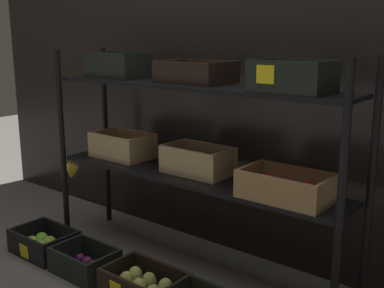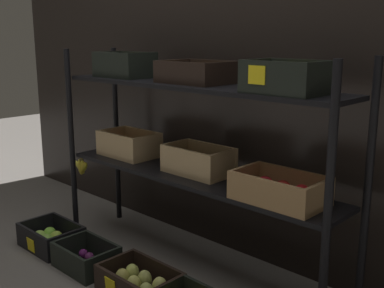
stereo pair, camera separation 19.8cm
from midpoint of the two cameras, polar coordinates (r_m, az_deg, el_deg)
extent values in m
plane|color=#605B56|center=(2.51, -2.33, -14.45)|extent=(10.00, 10.00, 0.00)
cube|color=black|center=(2.52, 2.93, 11.08)|extent=(4.02, 0.12, 2.15)
cylinder|color=black|center=(2.81, -17.21, -0.32)|extent=(0.03, 0.03, 1.08)
cylinder|color=black|center=(1.77, 14.28, -7.84)|extent=(0.03, 0.03, 1.08)
cylinder|color=black|center=(2.99, -12.15, 0.77)|extent=(0.03, 0.03, 1.08)
cylinder|color=black|center=(2.05, 18.04, -5.18)|extent=(0.03, 0.03, 1.08)
cube|color=black|center=(2.33, -2.43, -4.01)|extent=(1.58, 0.29, 0.02)
cube|color=black|center=(2.25, -2.54, 6.97)|extent=(1.58, 0.29, 0.02)
cube|color=tan|center=(2.72, -10.36, -1.43)|extent=(0.33, 0.22, 0.01)
cube|color=tan|center=(2.64, -12.05, -0.39)|extent=(0.33, 0.02, 0.13)
cube|color=tan|center=(2.76, -8.85, 0.35)|extent=(0.33, 0.02, 0.13)
cube|color=tan|center=(2.82, -12.54, 0.44)|extent=(0.02, 0.18, 0.13)
cube|color=tan|center=(2.58, -8.10, -0.50)|extent=(0.02, 0.18, 0.13)
sphere|color=orange|center=(2.75, -11.89, -0.56)|extent=(0.06, 0.06, 0.06)
sphere|color=orange|center=(2.69, -10.88, -0.80)|extent=(0.06, 0.06, 0.06)
sphere|color=orange|center=(2.63, -9.80, -1.08)|extent=(0.06, 0.06, 0.06)
sphere|color=orange|center=(2.78, -10.91, -0.33)|extent=(0.06, 0.06, 0.06)
sphere|color=orange|center=(2.72, -9.88, -0.59)|extent=(0.06, 0.06, 0.06)
sphere|color=orange|center=(2.67, -8.82, -0.84)|extent=(0.06, 0.06, 0.06)
cube|color=tan|center=(2.36, -1.77, -3.37)|extent=(0.34, 0.20, 0.01)
cube|color=tan|center=(2.28, -3.31, -2.24)|extent=(0.34, 0.02, 0.12)
cube|color=tan|center=(2.42, -0.35, -1.34)|extent=(0.34, 0.02, 0.12)
cube|color=tan|center=(2.45, -4.64, -1.18)|extent=(0.02, 0.17, 0.12)
cube|color=tan|center=(2.25, 1.33, -2.42)|extent=(0.02, 0.17, 0.12)
ellipsoid|color=brown|center=(2.39, -3.94, -2.23)|extent=(0.05, 0.05, 0.07)
ellipsoid|color=brown|center=(2.35, -2.91, -2.46)|extent=(0.05, 0.05, 0.07)
ellipsoid|color=brown|center=(2.31, -1.55, -2.71)|extent=(0.05, 0.05, 0.07)
ellipsoid|color=brown|center=(2.28, -0.49, -2.96)|extent=(0.05, 0.05, 0.07)
ellipsoid|color=brown|center=(2.43, -3.02, -1.96)|extent=(0.05, 0.05, 0.07)
ellipsoid|color=brown|center=(2.40, -1.79, -2.17)|extent=(0.05, 0.05, 0.07)
ellipsoid|color=brown|center=(2.36, -0.70, -2.41)|extent=(0.05, 0.05, 0.07)
ellipsoid|color=brown|center=(2.32, 0.35, -2.69)|extent=(0.05, 0.05, 0.07)
cube|color=#A87F51|center=(2.02, 8.34, -6.41)|extent=(0.37, 0.22, 0.01)
cube|color=#A87F51|center=(1.91, 6.82, -5.56)|extent=(0.37, 0.02, 0.11)
cube|color=#A87F51|center=(2.09, 9.84, -4.11)|extent=(0.37, 0.02, 0.11)
cube|color=#A87F51|center=(2.09, 4.17, -3.91)|extent=(0.02, 0.19, 0.11)
cube|color=#A87F51|center=(1.92, 13.00, -5.75)|extent=(0.02, 0.19, 0.11)
sphere|color=red|center=(2.02, 5.83, -5.06)|extent=(0.07, 0.07, 0.07)
sphere|color=red|center=(1.98, 7.99, -5.46)|extent=(0.07, 0.07, 0.07)
sphere|color=red|center=(1.93, 10.22, -6.03)|extent=(0.07, 0.07, 0.07)
sphere|color=red|center=(2.07, 6.55, -4.64)|extent=(0.07, 0.07, 0.07)
sphere|color=red|center=(2.03, 8.78, -5.03)|extent=(0.07, 0.07, 0.07)
sphere|color=red|center=(1.99, 10.98, -5.47)|extent=(0.07, 0.07, 0.07)
cube|color=black|center=(2.61, -10.98, 7.93)|extent=(0.31, 0.20, 0.01)
cube|color=black|center=(2.55, -12.65, 9.25)|extent=(0.31, 0.02, 0.12)
cube|color=black|center=(2.67, -9.50, 9.53)|extent=(0.31, 0.02, 0.12)
cube|color=black|center=(2.72, -13.11, 9.44)|extent=(0.02, 0.17, 0.12)
cube|color=black|center=(2.49, -8.79, 9.34)|extent=(0.02, 0.17, 0.12)
sphere|color=orange|center=(2.63, -12.13, 8.85)|extent=(0.07, 0.07, 0.07)
sphere|color=orange|center=(2.55, -10.74, 8.81)|extent=(0.07, 0.07, 0.07)
sphere|color=orange|center=(2.66, -11.41, 8.93)|extent=(0.07, 0.07, 0.07)
sphere|color=orange|center=(2.58, -9.70, 8.89)|extent=(0.07, 0.07, 0.07)
cube|color=black|center=(2.28, -2.02, 7.46)|extent=(0.33, 0.25, 0.01)
cube|color=black|center=(2.19, -4.08, 8.58)|extent=(0.33, 0.02, 0.09)
cube|color=black|center=(2.37, -0.13, 8.94)|extent=(0.33, 0.02, 0.09)
cube|color=black|center=(2.38, -4.97, 8.92)|extent=(0.02, 0.22, 0.09)
cube|color=black|center=(2.17, 1.19, 8.59)|extent=(0.02, 0.22, 0.09)
sphere|color=#D9BE4F|center=(2.30, -4.26, 8.53)|extent=(0.07, 0.07, 0.07)
sphere|color=gold|center=(2.25, -2.57, 8.46)|extent=(0.07, 0.07, 0.07)
sphere|color=gold|center=(2.19, -1.22, 8.36)|extent=(0.07, 0.07, 0.07)
sphere|color=#CFB658|center=(2.35, -2.81, 8.65)|extent=(0.07, 0.07, 0.07)
sphere|color=#E1B74E|center=(2.30, -1.34, 8.57)|extent=(0.07, 0.07, 0.07)
sphere|color=gold|center=(2.26, 0.04, 8.49)|extent=(0.07, 0.07, 0.07)
cube|color=black|center=(1.92, 8.98, 6.29)|extent=(0.30, 0.21, 0.01)
cube|color=black|center=(1.83, 7.49, 8.04)|extent=(0.30, 0.02, 0.12)
cube|color=black|center=(2.00, 10.48, 8.35)|extent=(0.30, 0.02, 0.12)
cube|color=black|center=(1.99, 5.40, 8.48)|extent=(0.02, 0.18, 0.12)
cube|color=black|center=(1.85, 12.98, 7.87)|extent=(0.02, 0.18, 0.12)
ellipsoid|color=yellow|center=(1.92, 6.73, 7.72)|extent=(0.06, 0.06, 0.08)
ellipsoid|color=yellow|center=(1.89, 8.50, 7.57)|extent=(0.06, 0.06, 0.08)
ellipsoid|color=yellow|center=(1.85, 10.39, 7.40)|extent=(0.06, 0.06, 0.08)
ellipsoid|color=yellow|center=(1.98, 7.66, 7.84)|extent=(0.06, 0.06, 0.08)
ellipsoid|color=yellow|center=(1.94, 9.59, 7.68)|extent=(0.06, 0.06, 0.08)
ellipsoid|color=yellow|center=(1.90, 11.39, 7.50)|extent=(0.06, 0.06, 0.08)
cube|color=yellow|center=(1.85, 5.72, 8.27)|extent=(0.08, 0.00, 0.07)
cylinder|color=brown|center=(2.91, -16.13, -1.91)|extent=(0.02, 0.02, 0.02)
ellipsoid|color=yellow|center=(2.94, -16.39, -2.94)|extent=(0.09, 0.04, 0.08)
ellipsoid|color=yellow|center=(2.94, -16.14, -2.95)|extent=(0.07, 0.03, 0.10)
ellipsoid|color=yellow|center=(2.92, -16.25, -3.03)|extent=(0.05, 0.03, 0.10)
ellipsoid|color=yellow|center=(2.92, -16.01, -3.04)|extent=(0.05, 0.03, 0.10)
ellipsoid|color=yellow|center=(2.91, -15.85, -3.08)|extent=(0.08, 0.03, 0.09)
ellipsoid|color=yellow|center=(2.91, -15.80, -3.10)|extent=(0.09, 0.03, 0.09)
cube|color=black|center=(2.80, -19.18, -12.09)|extent=(0.34, 0.24, 0.01)
cube|color=black|center=(2.72, -21.30, -11.49)|extent=(0.34, 0.02, 0.12)
cube|color=black|center=(2.83, -17.34, -10.24)|extent=(0.34, 0.02, 0.12)
cube|color=black|center=(2.90, -21.01, -9.92)|extent=(0.02, 0.21, 0.12)
cube|color=black|center=(2.65, -17.37, -11.88)|extent=(0.02, 0.21, 0.12)
sphere|color=#8EB945|center=(2.83, -20.58, -11.00)|extent=(0.07, 0.07, 0.07)
sphere|color=#85B845|center=(2.77, -19.76, -11.46)|extent=(0.07, 0.07, 0.07)
sphere|color=#8FC534|center=(2.70, -19.01, -12.00)|extent=(0.07, 0.07, 0.07)
sphere|color=#7FC739|center=(2.86, -19.49, -10.67)|extent=(0.07, 0.07, 0.07)
sphere|color=#96B539|center=(2.80, -18.71, -11.13)|extent=(0.07, 0.07, 0.07)
sphere|color=#98BA37|center=(2.74, -17.81, -11.56)|extent=(0.07, 0.07, 0.07)
cube|color=yellow|center=(2.73, -21.49, -11.92)|extent=(0.07, 0.01, 0.07)
cube|color=black|center=(2.53, -14.91, -14.55)|extent=(0.31, 0.22, 0.01)
cube|color=black|center=(2.45, -16.99, -13.96)|extent=(0.31, 0.02, 0.12)
cube|color=black|center=(2.56, -13.10, -12.53)|extent=(0.31, 0.02, 0.12)
cube|color=black|center=(2.61, -16.97, -12.21)|extent=(0.02, 0.19, 0.12)
cube|color=black|center=(2.40, -12.83, -14.34)|extent=(0.02, 0.19, 0.12)
sphere|color=#5B2F49|center=(2.56, -16.72, -13.56)|extent=(0.05, 0.05, 0.05)
sphere|color=#6D1E52|center=(2.52, -16.07, -13.98)|extent=(0.05, 0.05, 0.05)
sphere|color=#64215E|center=(2.48, -15.26, -14.38)|extent=(0.05, 0.05, 0.05)
sphere|color=#60275B|center=(2.44, -14.37, -14.87)|extent=(0.05, 0.05, 0.05)
sphere|color=#561855|center=(2.60, -15.42, -13.06)|extent=(0.05, 0.05, 0.05)
sphere|color=#592252|center=(2.56, -14.68, -13.47)|extent=(0.05, 0.05, 0.05)
sphere|color=#642F49|center=(2.52, -13.93, -13.89)|extent=(0.05, 0.05, 0.05)
sphere|color=#5C255B|center=(2.47, -13.10, -14.34)|extent=(0.05, 0.05, 0.05)
cube|color=black|center=(2.32, -6.27, -15.16)|extent=(0.37, 0.02, 0.11)
cube|color=black|center=(2.37, -11.37, -14.68)|extent=(0.02, 0.21, 0.11)
ellipsoid|color=#B6AD4E|center=(2.30, -10.45, -15.87)|extent=(0.07, 0.07, 0.09)
ellipsoid|color=#BEBC56|center=(2.23, -9.00, -16.68)|extent=(0.07, 0.07, 0.09)
ellipsoid|color=#B4BC54|center=(2.33, -9.33, -15.34)|extent=(0.07, 0.07, 0.09)
ellipsoid|color=#A9AD57|center=(2.27, -7.75, -16.09)|extent=(0.07, 0.07, 0.09)
ellipsoid|color=tan|center=(2.22, -5.86, -16.83)|extent=(0.07, 0.07, 0.09)
camera|label=1|loc=(0.10, -92.47, -0.57)|focal=44.56mm
camera|label=2|loc=(0.10, 87.53, 0.57)|focal=44.56mm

